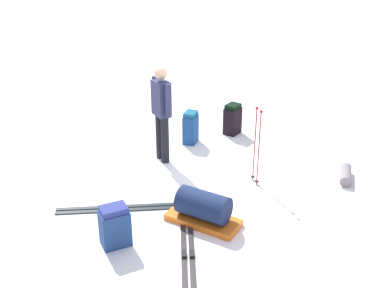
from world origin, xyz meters
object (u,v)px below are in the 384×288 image
(backpack_large_dark, at_px, (233,119))
(ski_poles_planted_near, at_px, (257,142))
(ski_pair_near, at_px, (188,255))
(backpack_bright, at_px, (191,128))
(ski_pair_far, at_px, (119,208))
(skier_standing, at_px, (162,109))
(gear_sled, at_px, (203,209))
(sleeping_mat_rolled, at_px, (346,175))
(backpack_small_spare, at_px, (115,226))

(backpack_large_dark, distance_m, ski_poles_planted_near, 2.04)
(ski_pair_near, bearing_deg, backpack_bright, -179.88)
(ski_pair_far, xyz_separation_m, backpack_large_dark, (-2.81, 1.86, 0.29))
(skier_standing, xyz_separation_m, gear_sled, (1.96, 0.69, -0.73))
(ski_pair_far, relative_size, ski_poles_planted_near, 1.43)
(sleeping_mat_rolled, bearing_deg, backpack_small_spare, -63.11)
(ski_pair_near, distance_m, gear_sled, 0.80)
(sleeping_mat_rolled, bearing_deg, skier_standing, -103.05)
(backpack_small_spare, relative_size, gear_sled, 0.51)
(skier_standing, bearing_deg, ski_pair_near, 10.27)
(backpack_large_dark, bearing_deg, ski_poles_planted_near, 6.75)
(backpack_small_spare, xyz_separation_m, sleeping_mat_rolled, (-1.77, 3.49, -0.19))
(backpack_large_dark, height_order, gear_sled, backpack_large_dark)
(ski_pair_far, bearing_deg, backpack_large_dark, 146.50)
(ski_pair_far, height_order, sleeping_mat_rolled, sleeping_mat_rolled)
(backpack_bright, relative_size, ski_poles_planted_near, 0.49)
(ski_pair_far, distance_m, backpack_large_dark, 3.38)
(ski_poles_planted_near, relative_size, gear_sled, 1.14)
(backpack_large_dark, relative_size, backpack_small_spare, 1.07)
(skier_standing, bearing_deg, sleeping_mat_rolled, 76.95)
(ski_pair_near, distance_m, backpack_bright, 3.46)
(ski_pair_far, relative_size, backpack_bright, 2.94)
(backpack_large_dark, xyz_separation_m, ski_poles_planted_near, (1.98, 0.23, 0.41))
(ski_pair_near, relative_size, gear_sled, 1.66)
(backpack_small_spare, bearing_deg, backpack_bright, 163.69)
(ski_poles_planted_near, height_order, sleeping_mat_rolled, ski_poles_planted_near)
(skier_standing, height_order, ski_poles_planted_near, skier_standing)
(backpack_small_spare, bearing_deg, ski_pair_far, -173.62)
(ski_pair_far, height_order, backpack_small_spare, backpack_small_spare)
(backpack_large_dark, bearing_deg, sleeping_mat_rolled, 42.61)
(gear_sled, bearing_deg, sleeping_mat_rolled, 118.27)
(ski_pair_near, bearing_deg, sleeping_mat_rolled, 128.26)
(backpack_bright, bearing_deg, ski_poles_planted_near, 34.53)
(skier_standing, height_order, ski_pair_far, skier_standing)
(ski_pair_far, xyz_separation_m, gear_sled, (0.34, 1.24, 0.21))
(ski_pair_near, height_order, gear_sled, gear_sled)
(skier_standing, relative_size, ski_pair_far, 0.92)
(skier_standing, bearing_deg, ski_poles_planted_near, 62.39)
(ski_pair_near, height_order, ski_pair_far, same)
(backpack_small_spare, bearing_deg, ski_poles_planted_near, 129.87)
(backpack_bright, relative_size, gear_sled, 0.56)
(sleeping_mat_rolled, bearing_deg, ski_poles_planted_near, -86.07)
(backpack_bright, bearing_deg, sleeping_mat_rolled, 60.65)
(backpack_bright, height_order, sleeping_mat_rolled, backpack_bright)
(backpack_large_dark, bearing_deg, backpack_bright, -61.65)
(backpack_large_dark, xyz_separation_m, gear_sled, (3.14, -0.62, -0.08))
(backpack_large_dark, height_order, backpack_small_spare, backpack_large_dark)
(ski_pair_near, relative_size, sleeping_mat_rolled, 3.39)
(ski_pair_near, bearing_deg, ski_poles_planted_near, 151.11)
(ski_pair_near, distance_m, ski_pair_far, 1.50)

